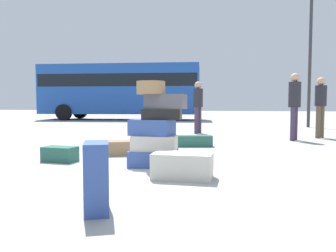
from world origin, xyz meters
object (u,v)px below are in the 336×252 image
person_bearded_onlooker (321,102)px  suitcase_teal_foreground_far (194,141)px  suitcase_tower (156,129)px  person_tourist_with_camera (295,100)px  parked_bus (121,88)px  suitcase_navy_right_side (97,177)px  suitcase_brown_white_trunk (121,148)px  lamp_post (311,9)px  suitcase_teal_behind_tower (60,154)px  person_passerby_in_red (198,103)px  suitcase_cream_upright_blue (183,166)px

person_bearded_onlooker → suitcase_teal_foreground_far: bearing=-13.1°
person_bearded_onlooker → suitcase_tower: bearing=3.3°
person_tourist_with_camera → parked_bus: bearing=-116.5°
suitcase_navy_right_side → suitcase_teal_foreground_far: (0.13, 4.56, -0.18)m
suitcase_brown_white_trunk → lamp_post: (4.60, 8.46, 4.45)m
suitcase_teal_behind_tower → person_tourist_with_camera: size_ratio=0.31×
suitcase_brown_white_trunk → person_passerby_in_red: person_passerby_in_red is taller
suitcase_teal_behind_tower → person_passerby_in_red: (1.43, 5.56, 0.84)m
suitcase_cream_upright_blue → person_bearded_onlooker: 6.37m
person_tourist_with_camera → person_passerby_in_red: size_ratio=1.05×
suitcase_brown_white_trunk → parked_bus: bearing=89.8°
suitcase_tower → person_bearded_onlooker: person_bearded_onlooker is taller
suitcase_teal_behind_tower → suitcase_teal_foreground_far: bearing=57.3°
suitcase_tower → person_tourist_with_camera: person_tourist_with_camera is taller
person_bearded_onlooker → person_passerby_in_red: person_bearded_onlooker is taller
suitcase_tower → suitcase_cream_upright_blue: (0.55, -0.77, -0.40)m
suitcase_navy_right_side → suitcase_cream_upright_blue: size_ratio=0.82×
suitcase_teal_foreground_far → lamp_post: 9.00m
suitcase_teal_behind_tower → person_tourist_with_camera: 5.88m
suitcase_teal_behind_tower → person_passerby_in_red: size_ratio=0.32×
suitcase_navy_right_side → person_bearded_onlooker: size_ratio=0.37×
suitcase_teal_behind_tower → suitcase_navy_right_side: 2.75m
suitcase_teal_foreground_far → person_tourist_with_camera: 3.02m
person_passerby_in_red → suitcase_navy_right_side: bearing=21.1°
suitcase_navy_right_side → person_passerby_in_red: (-0.23, 7.75, 0.67)m
suitcase_brown_white_trunk → person_passerby_in_red: bearing=59.6°
person_tourist_with_camera → parked_bus: size_ratio=0.18×
suitcase_brown_white_trunk → person_tourist_with_camera: size_ratio=0.38×
suitcase_tower → suitcase_teal_behind_tower: 1.65m
suitcase_navy_right_side → person_bearded_onlooker: 7.84m
suitcase_cream_upright_blue → person_bearded_onlooker: (2.70, 5.71, 0.82)m
person_bearded_onlooker → person_tourist_with_camera: (-0.77, -0.80, 0.03)m
parked_bus → suitcase_teal_behind_tower: bearing=-79.9°
suitcase_tower → person_tourist_with_camera: bearing=59.0°
suitcase_teal_foreground_far → person_bearded_onlooker: size_ratio=0.48×
suitcase_navy_right_side → parked_bus: 17.10m
suitcase_navy_right_side → person_tourist_with_camera: (2.41, 6.34, 0.71)m
suitcase_teal_foreground_far → suitcase_brown_white_trunk: size_ratio=1.23×
person_bearded_onlooker → person_tourist_with_camera: size_ratio=0.97×
person_bearded_onlooker → person_passerby_in_red: bearing=-63.4°
person_passerby_in_red → lamp_post: size_ratio=0.23×
parked_bus → suitcase_navy_right_side: bearing=-76.7°
person_passerby_in_red → suitcase_teal_behind_tower: bearing=5.0°
suitcase_cream_upright_blue → lamp_post: size_ratio=0.10×
person_tourist_with_camera → suitcase_teal_behind_tower: bearing=-21.8°
suitcase_teal_behind_tower → parked_bus: (-4.28, 13.79, 1.71)m
lamp_post → suitcase_cream_upright_blue: bearing=-107.3°
suitcase_brown_white_trunk → person_bearded_onlooker: person_bearded_onlooker is taller
suitcase_navy_right_side → lamp_post: (3.63, 11.56, 4.27)m
suitcase_navy_right_side → lamp_post: size_ratio=0.08×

